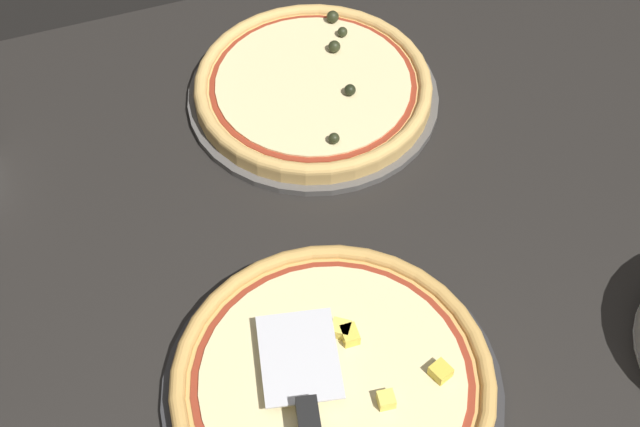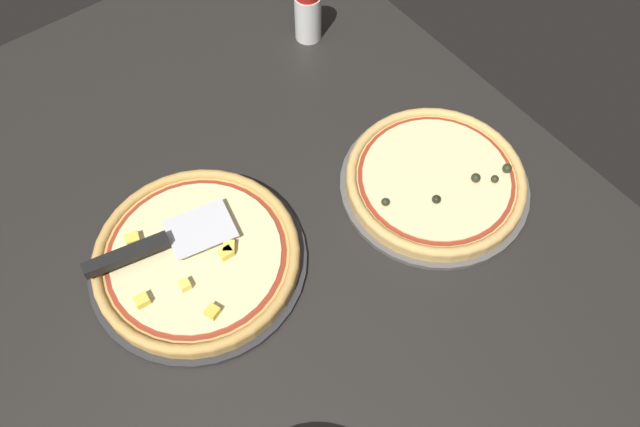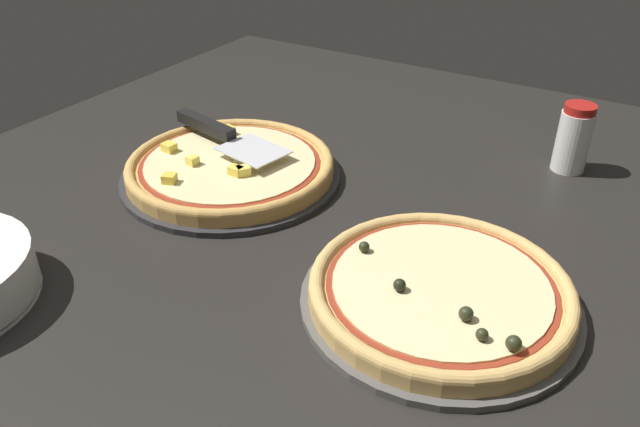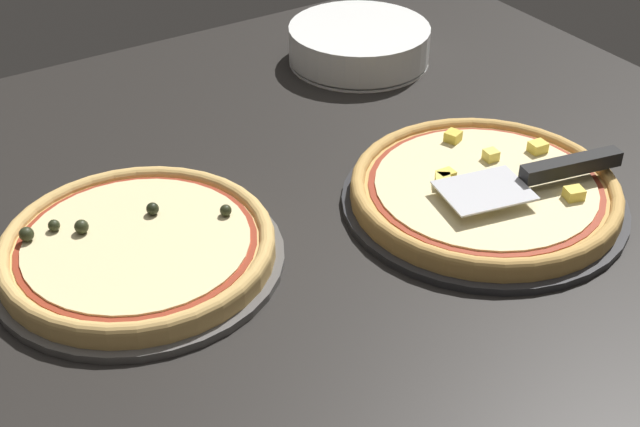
{
  "view_description": "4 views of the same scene",
  "coord_description": "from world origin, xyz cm",
  "px_view_note": "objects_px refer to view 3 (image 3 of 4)",
  "views": [
    {
      "loc": [
        -15.68,
        -50.11,
        88.65
      ],
      "look_at": [
        6.09,
        11.58,
        3.0
      ],
      "focal_mm": 50.0,
      "sensor_mm": 36.0,
      "label": 1
    },
    {
      "loc": [
        51.44,
        -22.82,
        95.07
      ],
      "look_at": [
        6.09,
        11.58,
        3.0
      ],
      "focal_mm": 35.0,
      "sensor_mm": 36.0,
      "label": 2
    },
    {
      "loc": [
        71.91,
        51.67,
        50.56
      ],
      "look_at": [
        6.09,
        11.58,
        3.0
      ],
      "focal_mm": 35.0,
      "sensor_mm": 36.0,
      "label": 3
    },
    {
      "loc": [
        -69.88,
        59.48,
        65.48
      ],
      "look_at": [
        6.09,
        11.58,
        3.0
      ],
      "focal_mm": 50.0,
      "sensor_mm": 36.0,
      "label": 4
    }
  ],
  "objects_px": {
    "serving_spatula": "(217,131)",
    "parmesan_shaker": "(574,138)",
    "pizza_back": "(440,288)",
    "pizza_front": "(232,164)"
  },
  "relations": [
    {
      "from": "pizza_back",
      "to": "parmesan_shaker",
      "type": "xyz_separation_m",
      "value": [
        -0.46,
        0.05,
        0.03
      ]
    },
    {
      "from": "pizza_front",
      "to": "pizza_back",
      "type": "bearing_deg",
      "value": 72.98
    },
    {
      "from": "pizza_back",
      "to": "parmesan_shaker",
      "type": "bearing_deg",
      "value": 173.49
    },
    {
      "from": "serving_spatula",
      "to": "pizza_back",
      "type": "bearing_deg",
      "value": 70.59
    },
    {
      "from": "pizza_front",
      "to": "serving_spatula",
      "type": "relative_size",
      "value": 1.37
    },
    {
      "from": "pizza_back",
      "to": "serving_spatula",
      "type": "distance_m",
      "value": 0.52
    },
    {
      "from": "pizza_front",
      "to": "serving_spatula",
      "type": "height_order",
      "value": "serving_spatula"
    },
    {
      "from": "parmesan_shaker",
      "to": "serving_spatula",
      "type": "bearing_deg",
      "value": -62.21
    },
    {
      "from": "serving_spatula",
      "to": "parmesan_shaker",
      "type": "bearing_deg",
      "value": 117.79
    },
    {
      "from": "pizza_front",
      "to": "parmesan_shaker",
      "type": "height_order",
      "value": "parmesan_shaker"
    }
  ]
}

